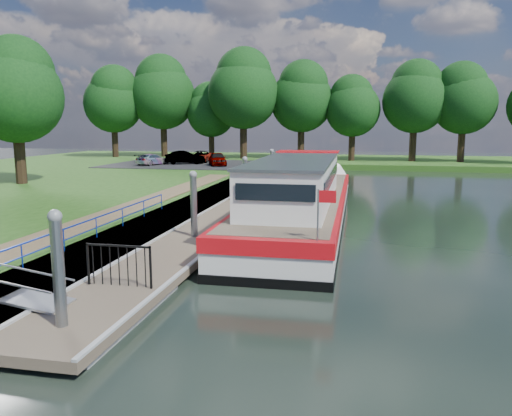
% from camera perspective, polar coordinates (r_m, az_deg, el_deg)
% --- Properties ---
extents(ground, '(160.00, 160.00, 0.00)m').
position_cam_1_polar(ground, '(12.37, -19.89, -13.36)').
color(ground, black).
rests_on(ground, ground).
extents(bank_edge, '(1.10, 90.00, 0.78)m').
position_cam_1_polar(bank_edge, '(26.50, -7.85, 0.07)').
color(bank_edge, '#473D2D').
rests_on(bank_edge, ground).
extents(far_bank, '(60.00, 18.00, 0.60)m').
position_cam_1_polar(far_bank, '(62.10, 16.89, 5.03)').
color(far_bank, '#234C15').
rests_on(far_bank, ground).
extents(footpath, '(1.60, 40.00, 0.05)m').
position_cam_1_polar(footpath, '(20.93, -19.03, -1.73)').
color(footpath, brown).
rests_on(footpath, riverbank).
extents(carpark, '(14.00, 12.00, 0.06)m').
position_cam_1_polar(carpark, '(50.80, -8.34, 5.01)').
color(carpark, black).
rests_on(carpark, riverbank).
extents(blue_fence, '(0.04, 18.04, 0.72)m').
position_cam_1_polar(blue_fence, '(15.83, -23.08, -3.58)').
color(blue_fence, '#0C2DBF').
rests_on(blue_fence, riverbank).
extents(pontoon, '(2.50, 30.00, 0.56)m').
position_cam_1_polar(pontoon, '(23.91, -3.64, -1.38)').
color(pontoon, brown).
rests_on(pontoon, ground).
extents(mooring_piles, '(0.30, 27.30, 3.55)m').
position_cam_1_polar(mooring_piles, '(23.72, -3.66, 1.22)').
color(mooring_piles, gray).
rests_on(mooring_piles, ground).
extents(gangway, '(2.58, 1.00, 0.92)m').
position_cam_1_polar(gangway, '(13.54, -25.72, -8.91)').
color(gangway, '#A5A8AD').
rests_on(gangway, ground).
extents(gate_panel, '(1.85, 0.05, 1.15)m').
position_cam_1_polar(gate_panel, '(13.81, -15.43, -5.69)').
color(gate_panel, black).
rests_on(gate_panel, ground).
extents(barge, '(4.36, 21.15, 4.78)m').
position_cam_1_polar(barge, '(24.43, 5.35, 0.98)').
color(barge, black).
rests_on(barge, ground).
extents(horizon_trees, '(54.38, 10.03, 12.87)m').
position_cam_1_polar(horizon_trees, '(58.95, 3.97, 12.64)').
color(horizon_trees, '#332316').
rests_on(horizon_trees, ground).
extents(bank_tree_a, '(6.12, 6.12, 9.72)m').
position_cam_1_polar(bank_tree_a, '(37.15, -25.77, 12.18)').
color(bank_tree_a, '#332316').
rests_on(bank_tree_a, riverbank).
extents(car_a, '(2.76, 4.02, 1.27)m').
position_cam_1_polar(car_a, '(48.15, -4.43, 5.63)').
color(car_a, '#999999').
rests_on(car_a, carpark).
extents(car_b, '(4.16, 2.81, 1.30)m').
position_cam_1_polar(car_b, '(50.36, -8.13, 5.75)').
color(car_b, '#999999').
rests_on(car_b, carpark).
extents(car_c, '(2.61, 3.99, 1.07)m').
position_cam_1_polar(car_c, '(49.75, -11.77, 5.47)').
color(car_c, '#999999').
rests_on(car_c, carpark).
extents(car_d, '(2.32, 4.33, 1.16)m').
position_cam_1_polar(car_d, '(52.75, -6.38, 5.87)').
color(car_d, '#999999').
rests_on(car_d, carpark).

